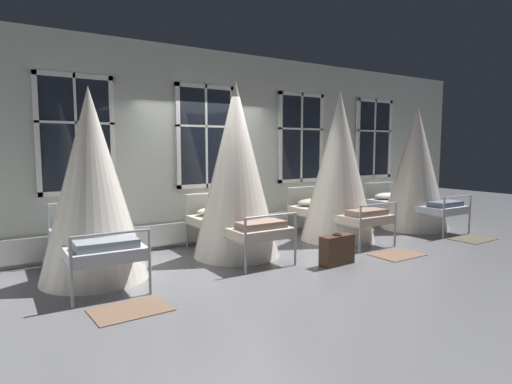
# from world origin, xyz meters

# --- Properties ---
(ground) EXTENTS (25.81, 25.81, 0.00)m
(ground) POSITION_xyz_m (0.00, 0.00, 0.00)
(ground) COLOR slate
(back_wall_with_windows) EXTENTS (13.90, 0.10, 3.43)m
(back_wall_with_windows) POSITION_xyz_m (0.00, 1.35, 1.72)
(back_wall_with_windows) COLOR #B2B7AD
(back_wall_with_windows) RESTS_ON ground
(window_bank) EXTENTS (9.75, 0.10, 2.74)m
(window_bank) POSITION_xyz_m (-0.00, 1.23, 1.06)
(window_bank) COLOR black
(window_bank) RESTS_ON ground
(cot_second) EXTENTS (1.38, 2.01, 2.50)m
(cot_second) POSITION_xyz_m (-2.20, 0.14, 1.21)
(cot_second) COLOR #9EA3A8
(cot_second) RESTS_ON ground
(cot_third) EXTENTS (1.38, 1.99, 2.75)m
(cot_third) POSITION_xyz_m (-0.01, 0.18, 1.32)
(cot_third) COLOR #9EA3A8
(cot_third) RESTS_ON ground
(cot_fourth) EXTENTS (1.38, 1.99, 2.75)m
(cot_fourth) POSITION_xyz_m (2.18, 0.17, 1.32)
(cot_fourth) COLOR #9EA3A8
(cot_fourth) RESTS_ON ground
(cot_fifth) EXTENTS (1.38, 1.99, 2.56)m
(cot_fifth) POSITION_xyz_m (4.32, 0.09, 1.23)
(cot_fifth) COLOR #9EA3A8
(cot_fifth) RESTS_ON ground
(rug_second) EXTENTS (0.82, 0.59, 0.01)m
(rug_second) POSITION_xyz_m (-2.16, -1.23, 0.01)
(rug_second) COLOR brown
(rug_second) RESTS_ON ground
(rug_fourth) EXTENTS (0.80, 0.56, 0.01)m
(rug_fourth) POSITION_xyz_m (2.16, -1.23, 0.01)
(rug_fourth) COLOR brown
(rug_fourth) RESTS_ON ground
(rug_fifth) EXTENTS (0.82, 0.59, 0.01)m
(rug_fifth) POSITION_xyz_m (4.31, -1.23, 0.01)
(rug_fifth) COLOR brown
(rug_fifth) RESTS_ON ground
(suitcase_dark) EXTENTS (0.57, 0.24, 0.47)m
(suitcase_dark) POSITION_xyz_m (0.94, -1.11, 0.22)
(suitcase_dark) COLOR #472D1E
(suitcase_dark) RESTS_ON ground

